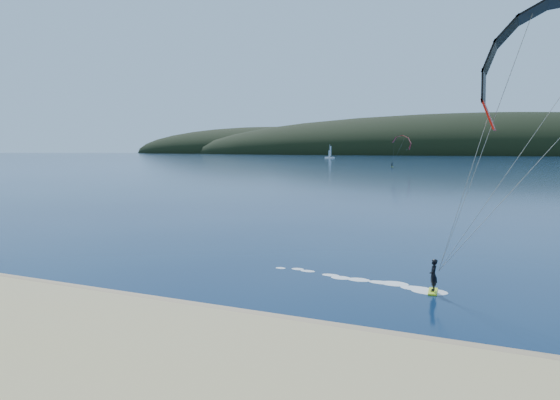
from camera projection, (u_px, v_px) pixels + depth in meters
name	position (u px, v px, depth m)	size (l,w,h in m)	color
ground	(123.00, 344.00, 20.72)	(1800.00, 1800.00, 0.00)	#081B3B
wet_sand	(188.00, 311.00, 24.78)	(220.00, 2.50, 0.10)	#917854
headland	(507.00, 155.00, 694.33)	(1200.00, 310.00, 140.00)	black
kitesurfer_near	(559.00, 93.00, 21.94)	(20.40, 6.42, 13.92)	#C3EA1B
kitesurfer_far	(401.00, 145.00, 216.80)	(9.44, 5.86, 12.79)	#C3EA1B
sailboat	(330.00, 157.00, 428.77)	(8.47, 5.34, 11.87)	white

